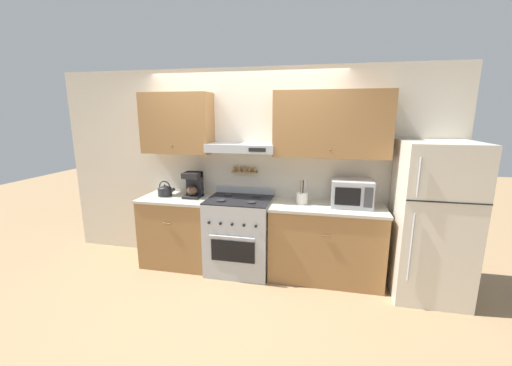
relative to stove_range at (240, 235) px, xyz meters
name	(u,v)px	position (x,y,z in m)	size (l,w,h in m)	color
ground_plane	(234,280)	(0.00, -0.28, -0.48)	(16.00, 16.00, 0.00)	#937551
wall_back	(252,154)	(0.10, 0.29, 1.00)	(5.20, 0.46, 2.55)	beige
counter_left	(179,230)	(-0.85, 0.03, -0.02)	(0.92, 0.61, 0.92)	olive
counter_right	(325,242)	(1.07, 0.03, -0.02)	(1.35, 0.61, 0.92)	olive
stove_range	(240,235)	(0.00, 0.00, 0.00)	(0.78, 0.66, 1.03)	#ADAFB5
refrigerator	(432,220)	(2.18, -0.06, 0.37)	(0.75, 0.77, 1.71)	beige
tea_kettle	(165,190)	(-1.03, 0.06, 0.51)	(0.24, 0.19, 0.20)	#232326
coffee_maker	(193,185)	(-0.64, 0.09, 0.60)	(0.21, 0.23, 0.33)	black
microwave	(352,193)	(1.34, 0.08, 0.60)	(0.46, 0.35, 0.32)	#ADAFB5
utensil_crock	(302,198)	(0.77, 0.06, 0.51)	(0.14, 0.14, 0.29)	silver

